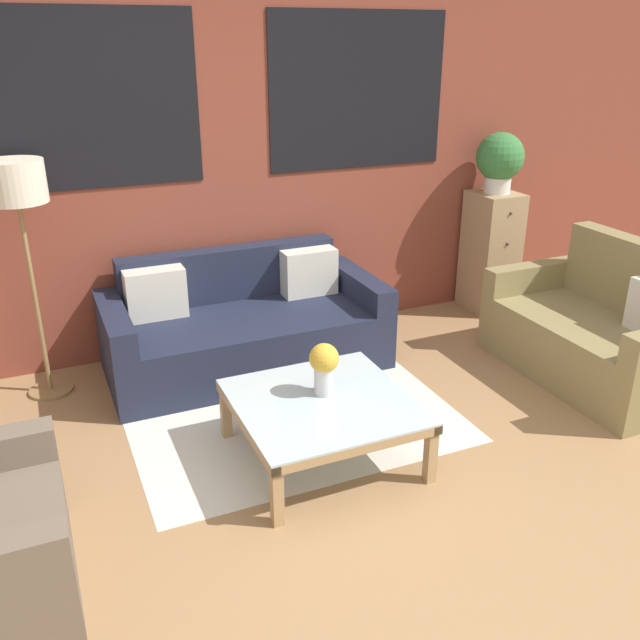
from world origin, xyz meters
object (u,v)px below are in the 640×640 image
Objects in this scene: floor_lamp at (17,196)px; drawer_cabinet at (490,252)px; potted_plant at (500,159)px; couch_dark at (244,328)px; settee_vintage at (600,334)px; coffee_table at (323,408)px; flower_vase at (324,365)px.

floor_lamp reaches higher than drawer_cabinet.
potted_plant is at bearing 90.00° from drawer_cabinet.
couch_dark is 3.98× the size of potted_plant.
floor_lamp is (-1.31, 0.13, 1.02)m from couch_dark.
couch_dark is 2.44m from settee_vintage.
flower_vase is (0.04, 0.07, 0.22)m from coffee_table.
potted_plant reaches higher than drawer_cabinet.
floor_lamp is (-3.47, 1.26, 0.99)m from settee_vintage.
potted_plant is (2.20, 1.50, 0.96)m from coffee_table.
couch_dark is 2.26m from drawer_cabinet.
couch_dark is at bearing 91.52° from coffee_table.
potted_plant reaches higher than settee_vintage.
flower_vase is (0.07, -1.22, 0.26)m from couch_dark.
drawer_cabinet reaches higher than flower_vase.
couch_dark is 1.67m from floor_lamp.
settee_vintage is 1.42× the size of drawer_cabinet.
drawer_cabinet is at bearing 86.67° from settee_vintage.
coffee_table is at bearing -88.48° from couch_dark.
flower_vase is at bearing -86.62° from couch_dark.
couch_dark is 2.45m from potted_plant.
settee_vintage reaches higher than flower_vase.
flower_vase is (-2.16, -1.43, -0.73)m from potted_plant.
floor_lamp is at bearing 160.00° from settee_vintage.
couch_dark is 1.25m from flower_vase.
settee_vintage is 2.98× the size of potted_plant.
floor_lamp is at bearing 135.67° from flower_vase.
settee_vintage is 1.65m from potted_plant.
drawer_cabinet is (0.08, 1.34, 0.19)m from settee_vintage.
floor_lamp is at bearing 133.45° from coffee_table.
coffee_table is at bearing -175.82° from settee_vintage.
settee_vintage reaches higher than couch_dark.
couch_dark is at bearing -5.63° from floor_lamp.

